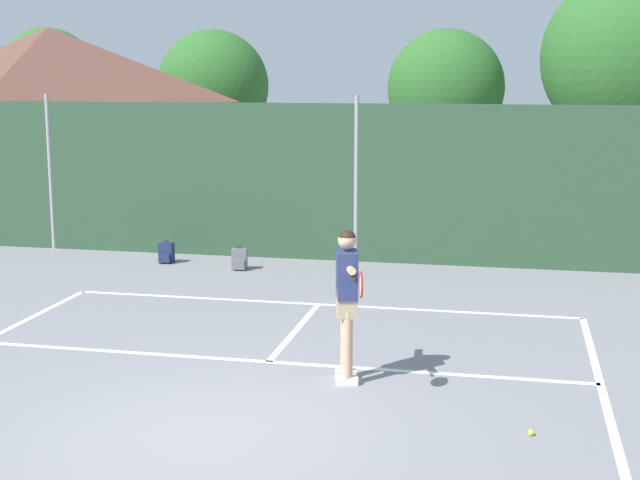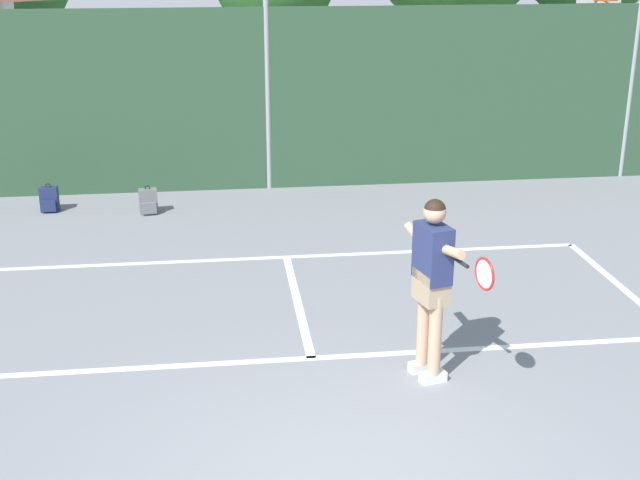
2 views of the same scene
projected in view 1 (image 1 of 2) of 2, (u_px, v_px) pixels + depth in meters
ground_plane at (205, 436)px, 9.28m from camera, size 120.00×120.00×0.00m
court_markings at (225, 413)px, 9.90m from camera, size 8.30×11.10×0.01m
chainlink_fence at (356, 183)px, 17.65m from camera, size 26.09×0.09×3.24m
clubhouse_building at (52, 119)px, 23.42m from camera, size 7.17×4.78×4.82m
treeline_backdrop at (500, 70)px, 26.77m from camera, size 26.02×4.49×6.60m
tennis_player at (347, 292)px, 10.71m from camera, size 0.51×1.38×1.85m
tennis_ball at (531, 433)px, 9.28m from camera, size 0.07×0.07×0.07m
backpack_navy at (166, 253)px, 17.73m from camera, size 0.28×0.24×0.46m
backpack_grey at (239, 260)px, 17.11m from camera, size 0.30×0.27×0.46m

